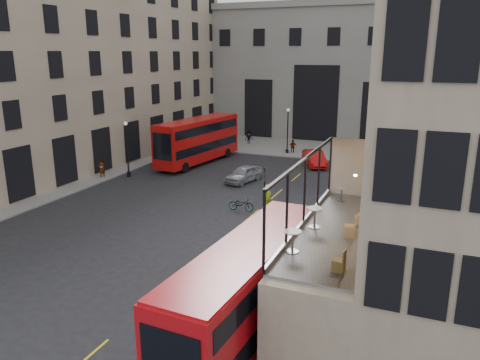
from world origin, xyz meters
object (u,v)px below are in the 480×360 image
at_px(car_a, 244,174).
at_px(bicycle, 241,204).
at_px(bus_far, 198,139).
at_px(cafe_chair_b, 350,230).
at_px(street_lamp_a, 127,152).
at_px(pedestrian_d, 371,152).
at_px(pedestrian_b, 249,138).
at_px(cafe_chair_a, 339,265).
at_px(car_b, 314,158).
at_px(cafe_chair_c, 363,219).
at_px(pedestrian_c, 293,147).
at_px(cafe_table_far, 342,192).
at_px(pedestrian_e, 102,169).
at_px(traffic_light_near, 265,186).
at_px(bus_near, 249,288).
at_px(cafe_table_near, 293,238).
at_px(traffic_light_far, 195,136).
at_px(car_c, 189,151).
at_px(cyclist, 268,196).
at_px(cafe_table_mid, 315,215).
at_px(street_lamp_b, 288,134).
at_px(pedestrian_a, 221,149).
at_px(cafe_chair_d, 370,199).

bearing_deg(car_a, bicycle, -56.25).
relative_size(bus_far, cafe_chair_b, 14.31).
xyz_separation_m(street_lamp_a, pedestrian_d, (20.64, 16.19, -1.47)).
bearing_deg(pedestrian_b, cafe_chair_a, -107.77).
height_order(car_a, cafe_chair_a, cafe_chair_a).
relative_size(car_b, pedestrian_b, 2.86).
xyz_separation_m(pedestrian_b, cafe_chair_c, (19.54, -36.62, 3.99)).
xyz_separation_m(pedestrian_c, pedestrian_d, (9.01, -0.04, 0.09)).
bearing_deg(cafe_table_far, bicycle, 134.67).
distance_m(pedestrian_c, pedestrian_e, 22.34).
height_order(traffic_light_near, bus_near, bus_near).
xyz_separation_m(bus_far, car_a, (7.35, -5.12, -1.95)).
height_order(traffic_light_near, cafe_chair_a, cafe_chair_a).
distance_m(car_b, cafe_table_far, 26.86).
bearing_deg(cafe_table_near, traffic_light_far, 123.38).
bearing_deg(cafe_table_far, car_c, 131.91).
height_order(bus_near, car_c, bus_near).
relative_size(bus_near, cafe_chair_a, 14.35).
distance_m(traffic_light_far, bicycle, 19.24).
distance_m(cafe_table_far, cafe_chair_c, 3.23).
distance_m(bicycle, cafe_chair_c, 16.54).
bearing_deg(bicycle, pedestrian_d, -22.32).
bearing_deg(cafe_chair_b, car_a, 121.78).
bearing_deg(car_b, cafe_chair_c, -99.15).
relative_size(cyclist, pedestrian_b, 1.04).
height_order(car_a, pedestrian_b, pedestrian_b).
distance_m(car_b, cafe_chair_a, 34.48).
bearing_deg(car_b, cafe_chair_a, -101.64).
distance_m(car_a, pedestrian_c, 13.70).
bearing_deg(pedestrian_d, bicycle, 154.57).
relative_size(pedestrian_c, cafe_table_mid, 1.99).
height_order(street_lamp_b, pedestrian_d, street_lamp_b).
distance_m(pedestrian_b, pedestrian_d, 16.22).
xyz_separation_m(cyclist, cafe_table_near, (6.95, -17.32, 4.23)).
bearing_deg(pedestrian_a, car_c, -160.38).
bearing_deg(bicycle, cafe_chair_d, -135.75).
relative_size(car_c, cafe_chair_a, 6.49).
height_order(car_a, cyclist, cyclist).
height_order(street_lamp_b, pedestrian_a, street_lamp_b).
bearing_deg(cyclist, pedestrian_d, 3.28).
height_order(street_lamp_b, bus_near, street_lamp_b).
xyz_separation_m(street_lamp_a, cafe_chair_c, (24.31, -17.09, 2.46)).
distance_m(cafe_table_mid, cafe_chair_a, 4.05).
height_order(traffic_light_far, bicycle, traffic_light_far).
relative_size(pedestrian_e, cafe_chair_b, 2.21).
bearing_deg(street_lamp_a, traffic_light_far, 78.69).
bearing_deg(cafe_chair_b, cafe_chair_c, 80.20).
bearing_deg(cafe_chair_a, cafe_table_mid, 115.27).
xyz_separation_m(pedestrian_c, cafe_table_mid, (10.88, -34.43, 4.32)).
bearing_deg(pedestrian_a, car_a, -54.12).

